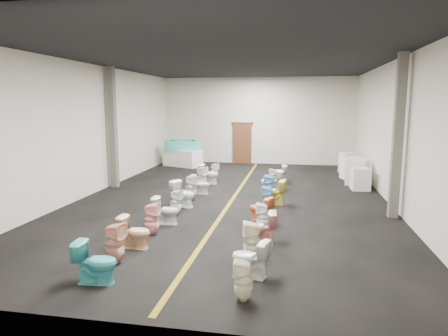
{
  "coord_description": "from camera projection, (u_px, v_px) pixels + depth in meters",
  "views": [
    {
      "loc": [
        2.04,
        -13.0,
        3.15
      ],
      "look_at": [
        -0.51,
        1.0,
        0.85
      ],
      "focal_mm": 32.0,
      "sensor_mm": 36.0,
      "label": 1
    }
  ],
  "objects": [
    {
      "name": "column_right",
      "position": [
        398.0,
        137.0,
        10.83
      ],
      "size": [
        0.25,
        0.25,
        4.5
      ],
      "primitive_type": "cube",
      "color": "#59544C",
      "rests_on": "floor"
    },
    {
      "name": "toilet_left_8",
      "position": [
        200.0,
        184.0,
        14.03
      ],
      "size": [
        0.69,
        0.43,
        0.67
      ],
      "primitive_type": "imported",
      "rotation": [
        0.0,
        0.0,
        1.65
      ],
      "color": "white",
      "rests_on": "floor"
    },
    {
      "name": "appliance_crate_b",
      "position": [
        357.0,
        172.0,
        15.55
      ],
      "size": [
        0.94,
        0.94,
        1.0
      ],
      "primitive_type": "cube",
      "rotation": [
        0.0,
        0.0,
        -0.36
      ],
      "color": "silver",
      "rests_on": "floor"
    },
    {
      "name": "toilet_left_11",
      "position": [
        214.0,
        171.0,
        16.67
      ],
      "size": [
        0.4,
        0.4,
        0.69
      ],
      "primitive_type": "imported",
      "rotation": [
        0.0,
        0.0,
        1.24
      ],
      "color": "white",
      "rests_on": "floor"
    },
    {
      "name": "toilet_left_7",
      "position": [
        191.0,
        187.0,
        13.1
      ],
      "size": [
        0.43,
        0.42,
        0.85
      ],
      "primitive_type": "imported",
      "rotation": [
        0.0,
        0.0,
        1.68
      ],
      "color": "silver",
      "rests_on": "floor"
    },
    {
      "name": "wall_right",
      "position": [
        394.0,
        133.0,
        12.24
      ],
      "size": [
        0.0,
        16.0,
        16.0
      ],
      "primitive_type": "plane",
      "rotation": [
        1.57,
        0.0,
        -1.57
      ],
      "color": "beige",
      "rests_on": "ground"
    },
    {
      "name": "toilet_left_10",
      "position": [
        209.0,
        174.0,
        15.78
      ],
      "size": [
        0.78,
        0.46,
        0.78
      ],
      "primitive_type": "imported",
      "rotation": [
        0.0,
        0.0,
        1.54
      ],
      "color": "white",
      "rests_on": "floor"
    },
    {
      "name": "toilet_right_11",
      "position": [
        278.0,
        174.0,
        16.05
      ],
      "size": [
        0.77,
        0.56,
        0.7
      ],
      "primitive_type": "imported",
      "rotation": [
        0.0,
        0.0,
        -1.31
      ],
      "color": "silver",
      "rests_on": "floor"
    },
    {
      "name": "toilet_right_0",
      "position": [
        243.0,
        281.0,
        6.39
      ],
      "size": [
        0.33,
        0.32,
        0.69
      ],
      "primitive_type": "imported",
      "rotation": [
        0.0,
        0.0,
        -1.53
      ],
      "color": "beige",
      "rests_on": "floor"
    },
    {
      "name": "appliance_crate_a",
      "position": [
        360.0,
        179.0,
        14.67
      ],
      "size": [
        0.68,
        0.68,
        0.82
      ],
      "primitive_type": "cube",
      "rotation": [
        0.0,
        0.0,
        0.07
      ],
      "color": "silver",
      "rests_on": "floor"
    },
    {
      "name": "wall_back",
      "position": [
        257.0,
        121.0,
        20.9
      ],
      "size": [
        10.0,
        0.0,
        10.0
      ],
      "primitive_type": "plane",
      "rotation": [
        1.57,
        0.0,
        0.0
      ],
      "color": "beige",
      "rests_on": "ground"
    },
    {
      "name": "door_frame",
      "position": [
        242.0,
        123.0,
        21.01
      ],
      "size": [
        1.15,
        0.08,
        0.1
      ],
      "primitive_type": "cube",
      "color": "#331C11",
      "rests_on": "back_door"
    },
    {
      "name": "toilet_left_5",
      "position": [
        176.0,
        202.0,
        11.41
      ],
      "size": [
        0.38,
        0.38,
        0.72
      ],
      "primitive_type": "imported",
      "rotation": [
        0.0,
        0.0,
        1.41
      ],
      "color": "white",
      "rests_on": "floor"
    },
    {
      "name": "display_table",
      "position": [
        183.0,
        158.0,
        20.27
      ],
      "size": [
        2.09,
        1.57,
        0.83
      ],
      "primitive_type": "cube",
      "rotation": [
        0.0,
        0.0,
        -0.38
      ],
      "color": "white",
      "rests_on": "floor"
    },
    {
      "name": "bathtub",
      "position": [
        183.0,
        145.0,
        20.16
      ],
      "size": [
        1.83,
        0.92,
        0.55
      ],
      "rotation": [
        0.0,
        0.0,
        0.22
      ],
      "color": "#40BAAD",
      "rests_on": "display_table"
    },
    {
      "name": "toilet_left_1",
      "position": [
        115.0,
        243.0,
        7.89
      ],
      "size": [
        0.44,
        0.43,
        0.83
      ],
      "primitive_type": "imported",
      "rotation": [
        0.0,
        0.0,
        1.4
      ],
      "color": "#DFA286",
      "rests_on": "floor"
    },
    {
      "name": "toilet_right_2",
      "position": [
        252.0,
        241.0,
        8.05
      ],
      "size": [
        0.44,
        0.43,
        0.81
      ],
      "primitive_type": "imported",
      "rotation": [
        0.0,
        0.0,
        -1.36
      ],
      "color": "#F3E7C5",
      "rests_on": "floor"
    },
    {
      "name": "ceiling",
      "position": [
        234.0,
        61.0,
        12.77
      ],
      "size": [
        16.0,
        16.0,
        0.0
      ],
      "primitive_type": "plane",
      "rotation": [
        3.14,
        0.0,
        0.0
      ],
      "color": "black",
      "rests_on": "ground"
    },
    {
      "name": "floor",
      "position": [
        234.0,
        198.0,
        13.49
      ],
      "size": [
        16.0,
        16.0,
        0.0
      ],
      "primitive_type": "plane",
      "color": "black",
      "rests_on": "ground"
    },
    {
      "name": "toilet_left_0",
      "position": [
        96.0,
        262.0,
        7.03
      ],
      "size": [
        0.78,
        0.48,
        0.77
      ],
      "primitive_type": "imported",
      "rotation": [
        0.0,
        0.0,
        1.65
      ],
      "color": "teal",
      "rests_on": "floor"
    },
    {
      "name": "toilet_right_7",
      "position": [
        273.0,
        192.0,
        12.53
      ],
      "size": [
        0.84,
        0.55,
        0.81
      ],
      "primitive_type": "imported",
      "rotation": [
        0.0,
        0.0,
        -1.71
      ],
      "color": "#E1CD55",
      "rests_on": "floor"
    },
    {
      "name": "appliance_crate_c",
      "position": [
        353.0,
        168.0,
        16.72
      ],
      "size": [
        1.02,
        1.02,
        0.92
      ],
      "primitive_type": "cube",
      "rotation": [
        0.0,
        0.0,
        0.3
      ],
      "color": "white",
      "rests_on": "floor"
    },
    {
      "name": "aisle_stripe",
      "position": [
        234.0,
        198.0,
        13.49
      ],
      "size": [
        0.12,
        15.6,
        0.01
      ],
      "primitive_type": "cube",
      "color": "#7D6212",
      "rests_on": "floor"
    },
    {
      "name": "column_left",
      "position": [
        113.0,
        128.0,
        14.94
      ],
      "size": [
        0.25,
        0.25,
        4.5
      ],
      "primitive_type": "cube",
      "color": "#59544C",
      "rests_on": "floor"
    },
    {
      "name": "toilet_left_3",
      "position": [
        152.0,
        219.0,
        9.62
      ],
      "size": [
        0.37,
        0.36,
        0.79
      ],
      "primitive_type": "imported",
      "rotation": [
        0.0,
        0.0,
        1.56
      ],
      "color": "#F8A9AF",
      "rests_on": "floor"
    },
    {
      "name": "toilet_right_1",
      "position": [
        250.0,
        258.0,
        7.29
      ],
      "size": [
        0.78,
        0.57,
        0.71
      ],
      "primitive_type": "imported",
      "rotation": [
        0.0,
        0.0,
        -1.84
      ],
      "color": "silver",
      "rests_on": "floor"
    },
    {
      "name": "wall_left",
      "position": [
        93.0,
        129.0,
        14.01
      ],
      "size": [
        0.0,
        16.0,
        16.0
      ],
      "primitive_type": "plane",
      "rotation": [
        1.57,
        0.0,
        1.57
      ],
      "color": "beige",
      "rests_on": "ground"
    },
    {
      "name": "toilet_right_3",
      "position": [
        259.0,
        228.0,
        8.96
      ],
      "size": [
        0.8,
        0.51,
        0.77
      ],
      "primitive_type": "imported",
      "rotation": [
        0.0,
        0.0,
        -1.46
      ],
      "color": "pink",
      "rests_on": "floor"
    },
    {
      "name": "toilet_right_4",
      "position": [
        263.0,
        217.0,
        9.94
      ],
      "size": [
        0.33,
        0.32,
        0.71
      ],
      "primitive_type": "imported",
      "rotation": [
        0.0,
        0.0,
        -1.57
      ],
      "color": "white",
      "rests_on": "floor"
    },
    {
      "name": "back_door",
      "position": [
        242.0,
        144.0,
        21.17
      ],
      "size": [
        1.0,
        0.1,
        2.1
      ],
      "primitive_type": "cube",
      "color": "#562D19",
      "rests_on": "floor"
    },
    {
      "name": "wall_front",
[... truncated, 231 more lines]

